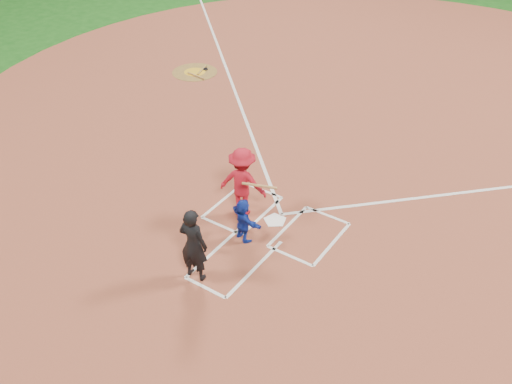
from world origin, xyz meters
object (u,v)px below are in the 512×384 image
Objects in this scene: umpire at (193,245)px; home_plate at (275,220)px; batter_at_plate at (242,182)px; on_deck_circle at (195,72)px; catcher at (243,220)px.

home_plate is at bearing -105.12° from umpire.
batter_at_plate is (-0.85, -0.17, 0.91)m from home_plate.
on_deck_circle is at bearing 136.85° from batter_at_plate.
batter_at_plate is at bearing -85.99° from umpire.
home_plate is 0.33× the size of umpire.
batter_at_plate is at bearing -34.16° from catcher.
home_plate is at bearing 11.21° from batter_at_plate.
catcher is 1.09m from batter_at_plate.
catcher reaches higher than on_deck_circle.
umpire is 2.50m from batter_at_plate.
home_plate is 1.26m from batter_at_plate.
catcher is at bearing -54.15° from batter_at_plate.
umpire is at bearing 104.86° from catcher.
umpire reaches higher than catcher.
on_deck_circle is at bearing -24.30° from catcher.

